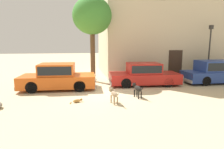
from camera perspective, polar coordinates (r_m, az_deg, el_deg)
The scene contains 10 objects.
ground_plane at distance 10.42m, azimuth -2.39°, elevation -5.14°, with size 80.00×80.00×0.00m, color #CCB78E.
parked_sedan_nearest at distance 11.27m, azimuth -16.01°, elevation -0.62°, with size 4.38×2.00×1.48m.
parked_sedan_second at distance 12.09m, azimuth 9.60°, elevation 0.11°, with size 4.55×2.04×1.40m.
parked_sedan_third at distance 14.38m, azimuth 29.15°, elevation 0.76°, with size 4.86×1.77×1.50m.
apartment_block at distance 19.20m, azimuth 20.13°, elevation 14.77°, with size 14.69×6.89×9.17m.
stray_dog_spotted at distance 8.36m, azimuth 0.43°, elevation -5.77°, with size 0.34×0.95×0.68m.
stray_dog_tan at distance 9.29m, azimuth 7.59°, elevation -4.17°, with size 0.35×0.96×0.70m.
stray_cat at distance 8.69m, azimuth -10.39°, elevation -7.75°, with size 0.56×0.34×0.17m.
street_lamp at distance 15.54m, azimuth 27.39°, elevation 7.89°, with size 0.22×0.22×3.89m.
acacia_tree_left at distance 13.06m, azimuth -6.01°, elevation 16.97°, with size 2.58×2.33×5.63m.
Camera 1 is at (-1.25, -10.01, 2.63)m, focal length 30.32 mm.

